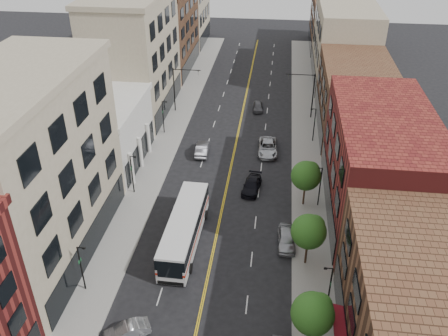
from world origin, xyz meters
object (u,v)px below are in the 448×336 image
at_px(city_bus, 184,228).
at_px(car_lane_c, 258,107).
at_px(car_angle_b, 127,331).
at_px(car_parked_far, 286,239).
at_px(car_lane_a, 252,185).
at_px(car_lane_behind, 202,149).
at_px(car_lane_b, 268,147).

relative_size(city_bus, car_lane_c, 3.38).
xyz_separation_m(car_angle_b, car_parked_far, (13.00, 13.31, 0.14)).
relative_size(city_bus, car_lane_a, 2.74).
bearing_deg(city_bus, car_lane_c, 81.75).
distance_m(car_angle_b, car_parked_far, 18.61).
distance_m(city_bus, car_lane_behind, 18.88).
xyz_separation_m(car_lane_behind, car_lane_c, (6.76, 15.43, -0.12)).
height_order(car_parked_far, car_lane_b, car_lane_b).
bearing_deg(car_angle_b, car_lane_behind, 147.97).
xyz_separation_m(car_parked_far, car_lane_a, (-4.29, 9.68, -0.09)).
bearing_deg(city_bus, car_parked_far, 6.06).
bearing_deg(car_parked_far, car_lane_b, 95.80).
bearing_deg(car_parked_far, city_bus, -177.24).
distance_m(car_angle_b, car_lane_c, 47.30).
relative_size(car_angle_b, car_lane_b, 0.67).
relative_size(car_parked_far, car_lane_c, 1.18).
xyz_separation_m(car_parked_far, car_lane_behind, (-11.72, 17.87, -0.00)).
relative_size(car_parked_far, car_lane_behind, 0.97).
distance_m(city_bus, car_parked_far, 10.61).
xyz_separation_m(car_lane_a, car_lane_b, (1.52, 9.65, 0.11)).
height_order(city_bus, car_parked_far, city_bus).
height_order(car_lane_behind, car_lane_c, car_lane_behind).
bearing_deg(car_lane_a, car_lane_b, 88.41).
bearing_deg(car_lane_a, car_angle_b, -103.39).
bearing_deg(car_angle_b, car_lane_a, 129.57).
height_order(city_bus, car_lane_b, city_bus).
xyz_separation_m(car_parked_far, car_lane_c, (-4.96, 33.30, -0.12)).
bearing_deg(car_parked_far, car_lane_c, 96.12).
relative_size(car_parked_far, car_lane_b, 0.79).
relative_size(car_angle_b, car_parked_far, 0.85).
bearing_deg(car_angle_b, car_lane_c, 140.54).
xyz_separation_m(car_lane_behind, car_lane_a, (7.43, -8.19, -0.09)).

